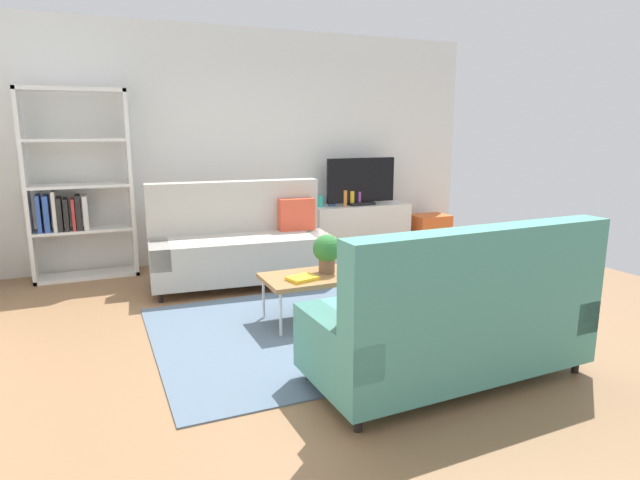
{
  "coord_description": "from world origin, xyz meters",
  "views": [
    {
      "loc": [
        -1.9,
        -4.01,
        1.69
      ],
      "look_at": [
        0.04,
        0.48,
        0.65
      ],
      "focal_mm": 29.97,
      "sensor_mm": 36.0,
      "label": 1
    }
  ],
  "objects_px": {
    "coffee_table": "(325,277)",
    "vase_0": "(320,201)",
    "vase_1": "(332,201)",
    "bottle_2": "(359,198)",
    "couch_beige": "(241,244)",
    "bottle_0": "(345,198)",
    "tv_console": "(360,227)",
    "tv": "(361,182)",
    "bookshelf": "(76,192)",
    "couch_green": "(452,319)",
    "potted_plant": "(327,251)",
    "storage_trunk": "(430,230)",
    "table_book_0": "(302,278)",
    "bottle_1": "(352,198)"
  },
  "relations": [
    {
      "from": "bottle_2",
      "to": "couch_green",
      "type": "bearing_deg",
      "value": -108.45
    },
    {
      "from": "bookshelf",
      "to": "tv",
      "type": "bearing_deg",
      "value": -0.65
    },
    {
      "from": "coffee_table",
      "to": "tv",
      "type": "bearing_deg",
      "value": 56.06
    },
    {
      "from": "potted_plant",
      "to": "bottle_1",
      "type": "bearing_deg",
      "value": 58.46
    },
    {
      "from": "tv_console",
      "to": "bottle_2",
      "type": "relative_size",
      "value": 7.57
    },
    {
      "from": "couch_green",
      "to": "coffee_table",
      "type": "bearing_deg",
      "value": 99.74
    },
    {
      "from": "couch_beige",
      "to": "bookshelf",
      "type": "relative_size",
      "value": 0.93
    },
    {
      "from": "tv_console",
      "to": "bottle_0",
      "type": "relative_size",
      "value": 6.52
    },
    {
      "from": "vase_1",
      "to": "bottle_0",
      "type": "bearing_deg",
      "value": -29.17
    },
    {
      "from": "tv",
      "to": "bottle_0",
      "type": "height_order",
      "value": "tv"
    },
    {
      "from": "tv",
      "to": "storage_trunk",
      "type": "height_order",
      "value": "tv"
    },
    {
      "from": "tv_console",
      "to": "bottle_0",
      "type": "xyz_separation_m",
      "value": [
        -0.25,
        -0.04,
        0.43
      ]
    },
    {
      "from": "tv",
      "to": "potted_plant",
      "type": "height_order",
      "value": "tv"
    },
    {
      "from": "couch_beige",
      "to": "bottle_2",
      "type": "xyz_separation_m",
      "value": [
        1.91,
        0.87,
        0.29
      ]
    },
    {
      "from": "vase_0",
      "to": "bottle_2",
      "type": "bearing_deg",
      "value": -9.28
    },
    {
      "from": "bookshelf",
      "to": "bottle_2",
      "type": "distance_m",
      "value": 3.53
    },
    {
      "from": "bottle_0",
      "to": "coffee_table",
      "type": "bearing_deg",
      "value": -119.74
    },
    {
      "from": "tv_console",
      "to": "couch_beige",
      "type": "bearing_deg",
      "value": -154.73
    },
    {
      "from": "storage_trunk",
      "to": "vase_1",
      "type": "xyz_separation_m",
      "value": [
        -1.51,
        0.15,
        0.49
      ]
    },
    {
      "from": "coffee_table",
      "to": "table_book_0",
      "type": "height_order",
      "value": "table_book_0"
    },
    {
      "from": "couch_green",
      "to": "storage_trunk",
      "type": "relative_size",
      "value": 3.7
    },
    {
      "from": "couch_beige",
      "to": "bottle_0",
      "type": "xyz_separation_m",
      "value": [
        1.69,
        0.87,
        0.31
      ]
    },
    {
      "from": "vase_1",
      "to": "bottle_2",
      "type": "bearing_deg",
      "value": -13.37
    },
    {
      "from": "coffee_table",
      "to": "tv",
      "type": "relative_size",
      "value": 1.1
    },
    {
      "from": "couch_green",
      "to": "tv",
      "type": "xyz_separation_m",
      "value": [
        1.27,
        3.73,
        0.51
      ]
    },
    {
      "from": "coffee_table",
      "to": "vase_0",
      "type": "xyz_separation_m",
      "value": [
        0.98,
        2.38,
        0.32
      ]
    },
    {
      "from": "storage_trunk",
      "to": "couch_beige",
      "type": "bearing_deg",
      "value": -164.99
    },
    {
      "from": "potted_plant",
      "to": "storage_trunk",
      "type": "bearing_deg",
      "value": 39.9
    },
    {
      "from": "vase_0",
      "to": "vase_1",
      "type": "distance_m",
      "value": 0.17
    },
    {
      "from": "bottle_2",
      "to": "couch_beige",
      "type": "bearing_deg",
      "value": -155.38
    },
    {
      "from": "storage_trunk",
      "to": "bottle_2",
      "type": "height_order",
      "value": "bottle_2"
    },
    {
      "from": "bookshelf",
      "to": "vase_0",
      "type": "xyz_separation_m",
      "value": [
        2.97,
        0.03,
        -0.27
      ]
    },
    {
      "from": "table_book_0",
      "to": "bottle_2",
      "type": "relative_size",
      "value": 1.3
    },
    {
      "from": "tv_console",
      "to": "storage_trunk",
      "type": "xyz_separation_m",
      "value": [
        1.1,
        -0.1,
        -0.1
      ]
    },
    {
      "from": "vase_1",
      "to": "bottle_2",
      "type": "height_order",
      "value": "bottle_2"
    },
    {
      "from": "bookshelf",
      "to": "bottle_2",
      "type": "bearing_deg",
      "value": -0.98
    },
    {
      "from": "bookshelf",
      "to": "potted_plant",
      "type": "distance_m",
      "value": 3.09
    },
    {
      "from": "couch_beige",
      "to": "bookshelf",
      "type": "bearing_deg",
      "value": -25.67
    },
    {
      "from": "bottle_1",
      "to": "vase_1",
      "type": "bearing_deg",
      "value": 161.28
    },
    {
      "from": "tv_console",
      "to": "bottle_2",
      "type": "bearing_deg",
      "value": -125.85
    },
    {
      "from": "vase_0",
      "to": "vase_1",
      "type": "height_order",
      "value": "vase_0"
    },
    {
      "from": "table_book_0",
      "to": "storage_trunk",
      "type": "bearing_deg",
      "value": 38.67
    },
    {
      "from": "couch_beige",
      "to": "potted_plant",
      "type": "xyz_separation_m",
      "value": [
        0.41,
        -1.38,
        0.18
      ]
    },
    {
      "from": "coffee_table",
      "to": "bottle_1",
      "type": "relative_size",
      "value": 5.46
    },
    {
      "from": "tv_console",
      "to": "vase_0",
      "type": "xyz_separation_m",
      "value": [
        -0.58,
        0.05,
        0.39
      ]
    },
    {
      "from": "storage_trunk",
      "to": "vase_0",
      "type": "relative_size",
      "value": 3.54
    },
    {
      "from": "coffee_table",
      "to": "storage_trunk",
      "type": "relative_size",
      "value": 2.12
    },
    {
      "from": "vase_1",
      "to": "vase_0",
      "type": "bearing_deg",
      "value": 180.0
    },
    {
      "from": "table_book_0",
      "to": "vase_0",
      "type": "bearing_deg",
      "value": 63.59
    },
    {
      "from": "storage_trunk",
      "to": "vase_0",
      "type": "height_order",
      "value": "vase_0"
    }
  ]
}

